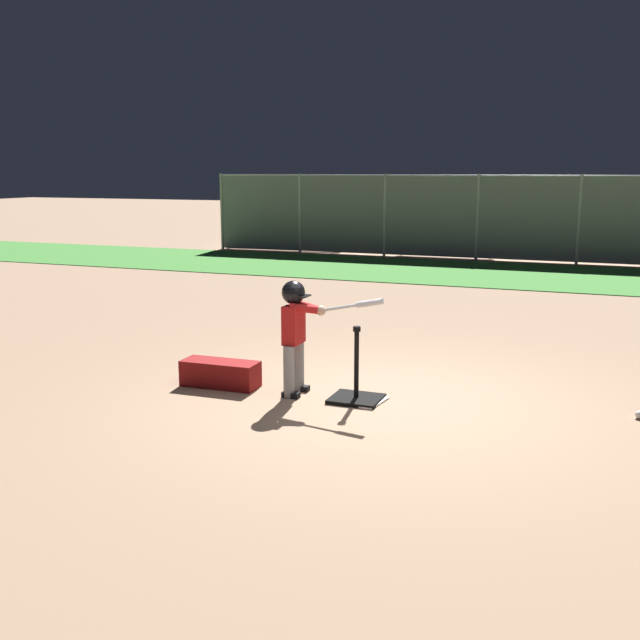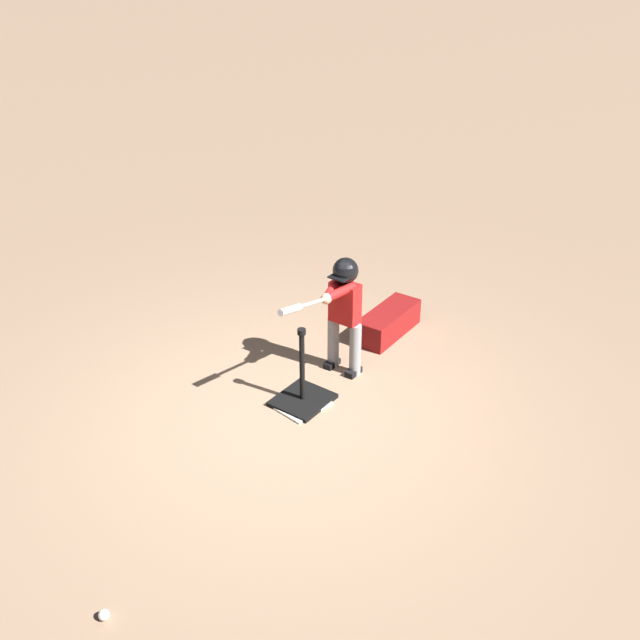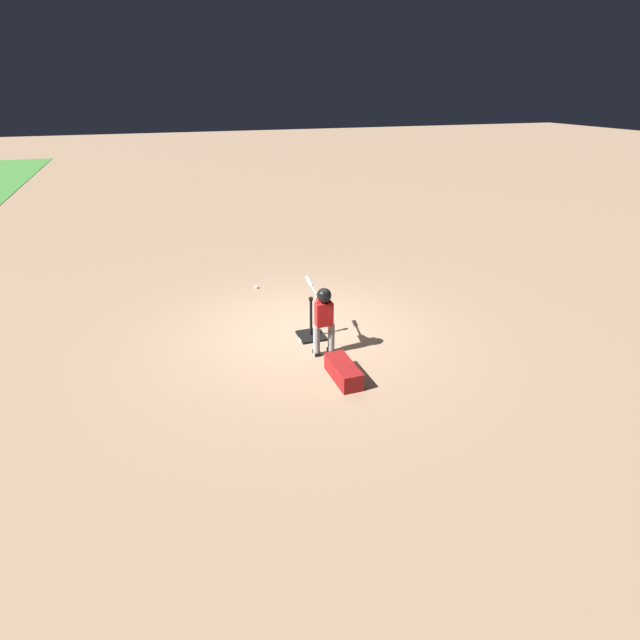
{
  "view_description": "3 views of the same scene",
  "coord_description": "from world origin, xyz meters",
  "px_view_note": "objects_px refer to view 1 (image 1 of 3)",
  "views": [
    {
      "loc": [
        2.02,
        -6.94,
        2.29
      ],
      "look_at": [
        -0.65,
        -0.07,
        0.82
      ],
      "focal_mm": 42.0,
      "sensor_mm": 36.0,
      "label": 1
    },
    {
      "loc": [
        4.19,
        3.47,
        4.0
      ],
      "look_at": [
        -0.76,
        -0.18,
        0.6
      ],
      "focal_mm": 42.0,
      "sensor_mm": 36.0,
      "label": 2
    },
    {
      "loc": [
        -7.96,
        2.39,
        4.14
      ],
      "look_at": [
        -0.91,
        0.02,
        0.63
      ],
      "focal_mm": 28.0,
      "sensor_mm": 36.0,
      "label": 3
    }
  ],
  "objects_px": {
    "batting_tee": "(356,392)",
    "batter_child": "(297,323)",
    "bleachers_center": "(452,236)",
    "equipment_bag": "(220,374)",
    "bleachers_far_right": "(295,227)",
    "baseball": "(639,415)"
  },
  "relations": [
    {
      "from": "baseball",
      "to": "batting_tee",
      "type": "bearing_deg",
      "value": -170.56
    },
    {
      "from": "batter_child",
      "to": "bleachers_center",
      "type": "distance_m",
      "value": 14.43
    },
    {
      "from": "bleachers_far_right",
      "to": "equipment_bag",
      "type": "distance_m",
      "value": 15.34
    },
    {
      "from": "bleachers_far_right",
      "to": "equipment_bag",
      "type": "relative_size",
      "value": 4.52
    },
    {
      "from": "baseball",
      "to": "bleachers_center",
      "type": "xyz_separation_m",
      "value": [
        -4.6,
        13.92,
        0.41
      ]
    },
    {
      "from": "batter_child",
      "to": "bleachers_far_right",
      "type": "height_order",
      "value": "batter_child"
    },
    {
      "from": "bleachers_center",
      "to": "equipment_bag",
      "type": "height_order",
      "value": "bleachers_center"
    },
    {
      "from": "batting_tee",
      "to": "equipment_bag",
      "type": "height_order",
      "value": "batting_tee"
    },
    {
      "from": "bleachers_far_right",
      "to": "bleachers_center",
      "type": "distance_m",
      "value": 4.87
    },
    {
      "from": "bleachers_far_right",
      "to": "bleachers_center",
      "type": "bearing_deg",
      "value": -0.08
    },
    {
      "from": "batter_child",
      "to": "equipment_bag",
      "type": "distance_m",
      "value": 1.09
    },
    {
      "from": "batting_tee",
      "to": "bleachers_far_right",
      "type": "xyz_separation_m",
      "value": [
        -6.81,
        14.37,
        0.48
      ]
    },
    {
      "from": "batter_child",
      "to": "baseball",
      "type": "distance_m",
      "value": 3.41
    },
    {
      "from": "bleachers_center",
      "to": "equipment_bag",
      "type": "distance_m",
      "value": 14.4
    },
    {
      "from": "batting_tee",
      "to": "equipment_bag",
      "type": "bearing_deg",
      "value": -178.78
    },
    {
      "from": "equipment_bag",
      "to": "bleachers_far_right",
      "type": "bearing_deg",
      "value": 108.78
    },
    {
      "from": "bleachers_center",
      "to": "equipment_bag",
      "type": "bearing_deg",
      "value": -88.38
    },
    {
      "from": "batting_tee",
      "to": "batter_child",
      "type": "distance_m",
      "value": 0.93
    },
    {
      "from": "baseball",
      "to": "equipment_bag",
      "type": "bearing_deg",
      "value": -173.54
    },
    {
      "from": "batting_tee",
      "to": "equipment_bag",
      "type": "distance_m",
      "value": 1.54
    },
    {
      "from": "batting_tee",
      "to": "batter_child",
      "type": "bearing_deg",
      "value": -179.05
    },
    {
      "from": "batter_child",
      "to": "baseball",
      "type": "bearing_deg",
      "value": 7.8
    }
  ]
}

